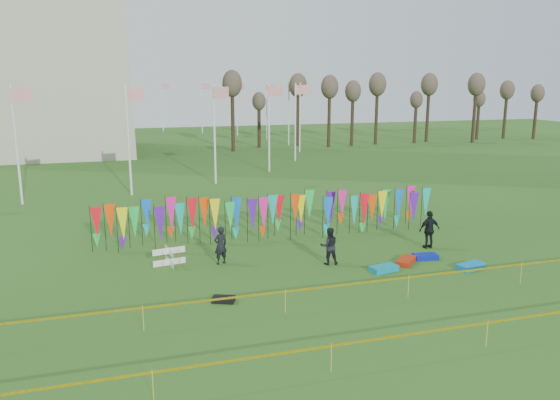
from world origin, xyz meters
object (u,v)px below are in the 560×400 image
object	(u,v)px
kite_bag_red	(406,261)
kite_bag_teal	(471,266)
kite_bag_black	(223,299)
kite_bag_turquoise	(384,268)
person_right	(429,230)
person_left	(220,245)
person_mid	(329,246)
kite_bag_blue	(425,257)
box_kite	(169,256)

from	to	relation	value
kite_bag_red	kite_bag_teal	xyz separation A→B (m)	(2.41, -1.48, 0.00)
kite_bag_red	kite_bag_black	size ratio (longest dim) A/B	1.56
kite_bag_turquoise	kite_bag_black	world-z (taller)	kite_bag_turquoise
person_right	kite_bag_teal	bearing A→B (deg)	91.24
person_left	person_right	world-z (taller)	person_right
person_mid	kite_bag_blue	xyz separation A→B (m)	(4.64, -0.65, -0.75)
person_left	kite_bag_black	bearing A→B (deg)	60.72
kite_bag_teal	kite_bag_turquoise	bearing A→B (deg)	167.74
person_left	kite_bag_blue	size ratio (longest dim) A/B	1.58
box_kite	person_right	world-z (taller)	person_right
kite_bag_turquoise	kite_bag_teal	xyz separation A→B (m)	(3.88, -0.84, -0.00)
person_mid	kite_bag_red	distance (m)	3.65
person_mid	kite_bag_blue	world-z (taller)	person_mid
kite_bag_turquoise	kite_bag_black	distance (m)	7.55
box_kite	kite_bag_turquoise	size ratio (longest dim) A/B	0.68
kite_bag_turquoise	kite_bag_red	distance (m)	1.61
kite_bag_turquoise	kite_bag_blue	size ratio (longest dim) A/B	1.12
kite_bag_black	kite_bag_blue	bearing A→B (deg)	12.67
kite_bag_blue	person_mid	bearing A→B (deg)	172.06
person_left	kite_bag_teal	size ratio (longest dim) A/B	1.37
person_mid	kite_bag_teal	xyz separation A→B (m)	(5.84, -2.45, -0.74)
person_left	kite_bag_teal	bearing A→B (deg)	139.91
person_left	kite_bag_red	world-z (taller)	person_left
person_right	kite_bag_blue	distance (m)	2.01
kite_bag_blue	kite_bag_red	size ratio (longest dim) A/B	0.85
person_left	person_mid	size ratio (longest dim) A/B	1.02
person_right	kite_bag_black	xyz separation A→B (m)	(-11.19, -3.75, -0.86)
kite_bag_blue	kite_bag_teal	xyz separation A→B (m)	(1.20, -1.81, 0.01)
kite_bag_red	kite_bag_black	world-z (taller)	kite_bag_red
person_left	kite_bag_turquoise	size ratio (longest dim) A/B	1.42
kite_bag_red	kite_bag_black	distance (m)	9.12
person_left	kite_bag_black	distance (m)	4.52
person_right	kite_bag_teal	distance (m)	3.39
box_kite	person_left	xyz separation A→B (m)	(2.28, -0.46, 0.46)
kite_bag_red	kite_bag_teal	bearing A→B (deg)	-31.62
person_left	kite_bag_turquoise	xyz separation A→B (m)	(6.71, -3.07, -0.76)
kite_bag_red	kite_bag_teal	size ratio (longest dim) A/B	1.02
person_left	person_right	distance (m)	10.48
kite_bag_teal	person_left	bearing A→B (deg)	159.70
box_kite	person_left	size ratio (longest dim) A/B	0.48
box_kite	kite_bag_red	world-z (taller)	box_kite
person_right	box_kite	bearing A→B (deg)	-5.85
person_right	kite_bag_red	size ratio (longest dim) A/B	1.46
person_left	box_kite	bearing A→B (deg)	-31.12
kite_bag_turquoise	kite_bag_black	xyz separation A→B (m)	(-7.44, -1.31, -0.03)
kite_bag_blue	kite_bag_black	size ratio (longest dim) A/B	1.33
box_kite	person_mid	size ratio (longest dim) A/B	0.49
kite_bag_blue	kite_bag_red	xyz separation A→B (m)	(-1.21, -0.33, 0.00)
kite_bag_blue	kite_bag_black	distance (m)	10.38
box_kite	kite_bag_blue	distance (m)	11.96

